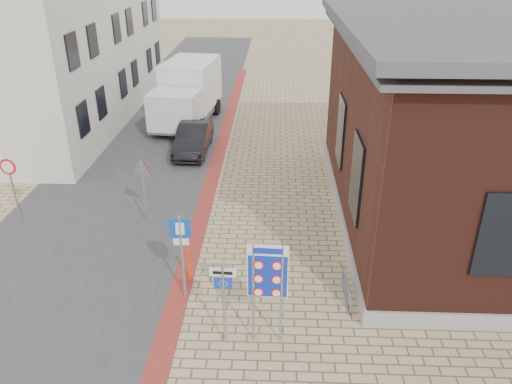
% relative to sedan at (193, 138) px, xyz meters
% --- Properties ---
extents(ground, '(120.00, 120.00, 0.00)m').
position_rel_sedan_xyz_m(ground, '(3.20, -12.79, -0.66)').
color(ground, tan).
rests_on(ground, ground).
extents(road_strip, '(7.00, 60.00, 0.02)m').
position_rel_sedan_xyz_m(road_strip, '(-2.30, 2.21, -0.65)').
color(road_strip, '#38383A').
rests_on(road_strip, ground).
extents(curb_strip, '(0.60, 40.00, 0.02)m').
position_rel_sedan_xyz_m(curb_strip, '(1.20, -2.79, -0.64)').
color(curb_strip, maroon).
rests_on(curb_strip, ground).
extents(townhouse_near, '(7.40, 6.40, 8.30)m').
position_rel_sedan_xyz_m(townhouse_near, '(-7.79, -0.79, 3.51)').
color(townhouse_near, silver).
rests_on(townhouse_near, ground).
extents(townhouse_mid, '(7.40, 6.40, 9.10)m').
position_rel_sedan_xyz_m(townhouse_mid, '(-7.79, 5.21, 3.91)').
color(townhouse_mid, silver).
rests_on(townhouse_mid, ground).
extents(townhouse_far, '(7.40, 6.40, 8.30)m').
position_rel_sedan_xyz_m(townhouse_far, '(-7.79, 11.21, 3.51)').
color(townhouse_far, silver).
rests_on(townhouse_far, ground).
extents(bike_rack, '(0.08, 1.80, 0.60)m').
position_rel_sedan_xyz_m(bike_rack, '(5.85, -10.59, -0.39)').
color(bike_rack, slate).
rests_on(bike_rack, ground).
extents(sedan, '(1.45, 4.01, 1.31)m').
position_rel_sedan_xyz_m(sedan, '(0.00, 0.00, 0.00)').
color(sedan, black).
rests_on(sedan, ground).
extents(box_truck, '(3.16, 6.36, 3.20)m').
position_rel_sedan_xyz_m(box_truck, '(-0.93, 4.30, 1.00)').
color(box_truck, slate).
rests_on(box_truck, ground).
extents(border_sign, '(0.95, 0.10, 2.77)m').
position_rel_sedan_xyz_m(border_sign, '(3.70, -12.40, 1.33)').
color(border_sign, gray).
rests_on(border_sign, ground).
extents(essen_sign, '(0.63, 0.07, 2.32)m').
position_rel_sedan_xyz_m(essen_sign, '(2.68, -12.49, 0.87)').
color(essen_sign, gray).
rests_on(essen_sign, ground).
extents(parking_sign, '(0.56, 0.07, 2.56)m').
position_rel_sedan_xyz_m(parking_sign, '(1.40, -10.79, 1.09)').
color(parking_sign, gray).
rests_on(parking_sign, ground).
extents(yield_sign, '(0.85, 0.32, 2.45)m').
position_rel_sedan_xyz_m(yield_sign, '(-0.60, -6.79, 1.22)').
color(yield_sign, gray).
rests_on(yield_sign, ground).
extents(speed_sign, '(0.57, 0.07, 2.42)m').
position_rel_sedan_xyz_m(speed_sign, '(-5.08, -6.90, 0.97)').
color(speed_sign, gray).
rests_on(speed_sign, ground).
extents(bollard, '(0.11, 0.11, 1.02)m').
position_rel_sedan_xyz_m(bollard, '(1.40, -9.99, -0.15)').
color(bollard, '#E0420B').
rests_on(bollard, ground).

